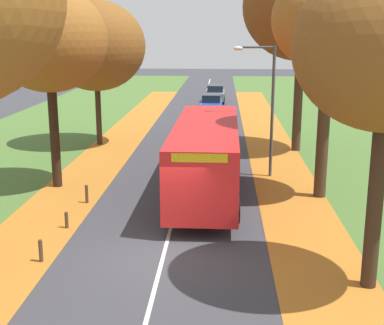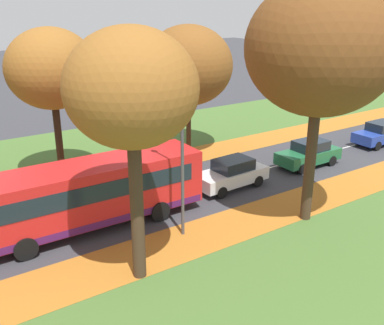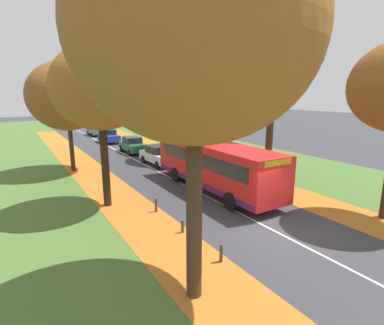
{
  "view_description": "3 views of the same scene",
  "coord_description": "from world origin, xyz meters",
  "px_view_note": "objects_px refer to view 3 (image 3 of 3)",
  "views": [
    {
      "loc": [
        1.71,
        -14.86,
        6.64
      ],
      "look_at": [
        0.5,
        6.61,
        1.29
      ],
      "focal_mm": 50.0,
      "sensor_mm": 36.0,
      "label": 1
    },
    {
      "loc": [
        18.77,
        -0.05,
        9.73
      ],
      "look_at": [
        1.51,
        11.54,
        2.17
      ],
      "focal_mm": 42.0,
      "sensor_mm": 36.0,
      "label": 2
    },
    {
      "loc": [
        -9.56,
        -8.34,
        6.0
      ],
      "look_at": [
        0.79,
        8.48,
        1.38
      ],
      "focal_mm": 28.0,
      "sensor_mm": 36.0,
      "label": 3
    }
  ],
  "objects_px": {
    "bus": "(214,164)",
    "car_white_lead": "(158,155)",
    "bollard_second": "(182,226)",
    "bollard_third": "(156,205)",
    "streetlamp_right": "(219,124)",
    "car_grey_fourth_in_line": "(95,130)",
    "car_green_following": "(133,145)",
    "tree_right_near": "(273,77)",
    "car_blue_third_in_line": "(109,136)",
    "tree_right_mid": "(203,72)",
    "tree_left_near": "(100,88)",
    "bollard_nearest": "(221,253)",
    "tree_left_nearest": "(194,33)",
    "tree_left_mid": "(67,96)"
  },
  "relations": [
    {
      "from": "bus",
      "to": "car_white_lead",
      "type": "relative_size",
      "value": 2.44
    },
    {
      "from": "bollard_second",
      "to": "bollard_third",
      "type": "xyz_separation_m",
      "value": [
        0.01,
        2.76,
        0.07
      ]
    },
    {
      "from": "streetlamp_right",
      "to": "car_grey_fourth_in_line",
      "type": "bearing_deg",
      "value": 95.71
    },
    {
      "from": "bollard_third",
      "to": "car_green_following",
      "type": "bearing_deg",
      "value": 73.43
    },
    {
      "from": "car_grey_fourth_in_line",
      "to": "bus",
      "type": "bearing_deg",
      "value": -89.95
    },
    {
      "from": "tree_right_near",
      "to": "car_blue_third_in_line",
      "type": "distance_m",
      "value": 23.15
    },
    {
      "from": "tree_right_mid",
      "to": "streetlamp_right",
      "type": "xyz_separation_m",
      "value": [
        -2.26,
        -5.64,
        -4.1
      ]
    },
    {
      "from": "bollard_third",
      "to": "car_grey_fourth_in_line",
      "type": "xyz_separation_m",
      "value": [
        4.63,
        30.49,
        0.45
      ]
    },
    {
      "from": "tree_left_near",
      "to": "tree_right_mid",
      "type": "distance_m",
      "value": 13.88
    },
    {
      "from": "bollard_second",
      "to": "car_green_following",
      "type": "height_order",
      "value": "car_green_following"
    },
    {
      "from": "bollard_second",
      "to": "bollard_third",
      "type": "relative_size",
      "value": 0.8
    },
    {
      "from": "tree_right_mid",
      "to": "car_green_following",
      "type": "xyz_separation_m",
      "value": [
        -4.86,
        5.49,
        -7.02
      ]
    },
    {
      "from": "bollard_second",
      "to": "car_white_lead",
      "type": "bearing_deg",
      "value": 69.19
    },
    {
      "from": "bollard_nearest",
      "to": "bollard_third",
      "type": "relative_size",
      "value": 0.94
    },
    {
      "from": "tree_left_nearest",
      "to": "bollard_third",
      "type": "bearing_deg",
      "value": 74.82
    },
    {
      "from": "tree_right_mid",
      "to": "car_white_lead",
      "type": "height_order",
      "value": "tree_right_mid"
    },
    {
      "from": "bollard_third",
      "to": "tree_left_mid",
      "type": "bearing_deg",
      "value": 100.23
    },
    {
      "from": "bus",
      "to": "bollard_third",
      "type": "bearing_deg",
      "value": -163.44
    },
    {
      "from": "tree_right_near",
      "to": "car_white_lead",
      "type": "distance_m",
      "value": 11.19
    },
    {
      "from": "tree_left_near",
      "to": "car_grey_fourth_in_line",
      "type": "distance_m",
      "value": 29.5
    },
    {
      "from": "tree_right_mid",
      "to": "bollard_third",
      "type": "distance_m",
      "value": 15.72
    },
    {
      "from": "bollard_nearest",
      "to": "streetlamp_right",
      "type": "height_order",
      "value": "streetlamp_right"
    },
    {
      "from": "bollard_third",
      "to": "streetlamp_right",
      "type": "bearing_deg",
      "value": 31.55
    },
    {
      "from": "tree_right_near",
      "to": "car_blue_third_in_line",
      "type": "xyz_separation_m",
      "value": [
        -4.91,
        21.76,
        -6.17
      ]
    },
    {
      "from": "tree_left_near",
      "to": "car_green_following",
      "type": "xyz_separation_m",
      "value": [
        6.49,
        13.33,
        -5.44
      ]
    },
    {
      "from": "tree_left_near",
      "to": "bollard_third",
      "type": "distance_m",
      "value": 6.56
    },
    {
      "from": "tree_left_mid",
      "to": "car_green_following",
      "type": "bearing_deg",
      "value": 34.13
    },
    {
      "from": "tree_left_near",
      "to": "tree_left_mid",
      "type": "height_order",
      "value": "tree_left_near"
    },
    {
      "from": "tree_left_nearest",
      "to": "car_grey_fourth_in_line",
      "type": "height_order",
      "value": "tree_left_nearest"
    },
    {
      "from": "tree_right_near",
      "to": "bollard_second",
      "type": "distance_m",
      "value": 12.21
    },
    {
      "from": "bollard_third",
      "to": "car_white_lead",
      "type": "bearing_deg",
      "value": 63.92
    },
    {
      "from": "streetlamp_right",
      "to": "bollard_third",
      "type": "bearing_deg",
      "value": -148.45
    },
    {
      "from": "car_white_lead",
      "to": "bollard_second",
      "type": "bearing_deg",
      "value": -110.81
    },
    {
      "from": "streetlamp_right",
      "to": "car_white_lead",
      "type": "bearing_deg",
      "value": 117.29
    },
    {
      "from": "tree_left_mid",
      "to": "bollard_second",
      "type": "distance_m",
      "value": 15.0
    },
    {
      "from": "streetlamp_right",
      "to": "car_white_lead",
      "type": "distance_m",
      "value": 6.37
    },
    {
      "from": "car_white_lead",
      "to": "car_grey_fourth_in_line",
      "type": "xyz_separation_m",
      "value": [
        -0.01,
        21.02,
        0.0
      ]
    },
    {
      "from": "tree_left_near",
      "to": "tree_left_mid",
      "type": "distance_m",
      "value": 8.85
    },
    {
      "from": "tree_left_nearest",
      "to": "car_blue_third_in_line",
      "type": "bearing_deg",
      "value": 78.24
    },
    {
      "from": "bollard_nearest",
      "to": "car_white_lead",
      "type": "relative_size",
      "value": 0.16
    },
    {
      "from": "tree_right_mid",
      "to": "car_white_lead",
      "type": "xyz_separation_m",
      "value": [
        -4.85,
        -0.6,
        -7.02
      ]
    },
    {
      "from": "tree_left_mid",
      "to": "car_green_following",
      "type": "distance_m",
      "value": 9.41
    },
    {
      "from": "bollard_nearest",
      "to": "car_white_lead",
      "type": "bearing_deg",
      "value": 72.88
    },
    {
      "from": "tree_left_near",
      "to": "tree_left_mid",
      "type": "xyz_separation_m",
      "value": [
        -0.14,
        8.84,
        -0.5
      ]
    },
    {
      "from": "tree_left_nearest",
      "to": "bollard_second",
      "type": "height_order",
      "value": "tree_left_nearest"
    },
    {
      "from": "tree_left_near",
      "to": "car_green_following",
      "type": "relative_size",
      "value": 2.0
    },
    {
      "from": "bollard_nearest",
      "to": "car_white_lead",
      "type": "distance_m",
      "value": 15.69
    },
    {
      "from": "streetlamp_right",
      "to": "car_green_following",
      "type": "xyz_separation_m",
      "value": [
        -2.6,
        11.12,
        -2.92
      ]
    },
    {
      "from": "tree_left_near",
      "to": "car_green_following",
      "type": "bearing_deg",
      "value": 64.05
    },
    {
      "from": "tree_right_near",
      "to": "bollard_second",
      "type": "bearing_deg",
      "value": -156.0
    }
  ]
}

